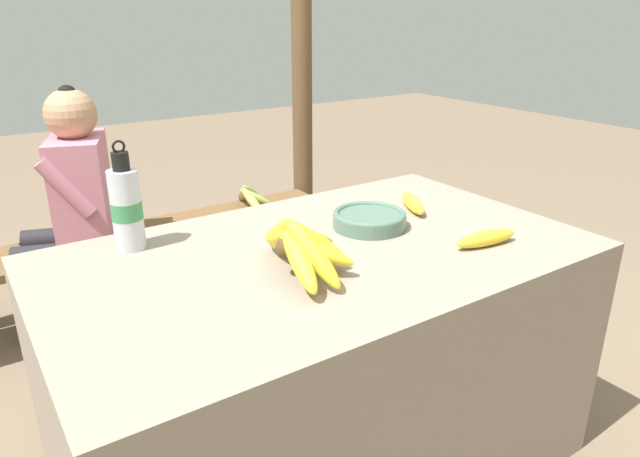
% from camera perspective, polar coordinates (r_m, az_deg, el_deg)
% --- Properties ---
extents(market_counter, '(1.45, 0.86, 0.72)m').
position_cam_1_polar(market_counter, '(1.71, 0.15, -13.29)').
color(market_counter, gray).
rests_on(market_counter, ground_plane).
extents(banana_bunch_ripe, '(0.24, 0.37, 0.17)m').
position_cam_1_polar(banana_bunch_ripe, '(1.38, -2.06, -1.47)').
color(banana_bunch_ripe, '#4C381E').
rests_on(banana_bunch_ripe, market_counter).
extents(serving_bowl, '(0.22, 0.22, 0.05)m').
position_cam_1_polar(serving_bowl, '(1.69, 4.97, 0.97)').
color(serving_bowl, '#4C6B5B').
rests_on(serving_bowl, market_counter).
extents(water_bottle, '(0.08, 0.08, 0.30)m').
position_cam_1_polar(water_bottle, '(1.59, -18.79, 2.01)').
color(water_bottle, silver).
rests_on(water_bottle, market_counter).
extents(loose_banana_front, '(0.20, 0.07, 0.04)m').
position_cam_1_polar(loose_banana_front, '(1.62, 16.24, -0.94)').
color(loose_banana_front, yellow).
rests_on(loose_banana_front, market_counter).
extents(loose_banana_side, '(0.12, 0.19, 0.04)m').
position_cam_1_polar(loose_banana_side, '(1.86, 9.27, 2.52)').
color(loose_banana_side, yellow).
rests_on(loose_banana_side, market_counter).
extents(wooden_bench, '(1.81, 0.32, 0.38)m').
position_cam_1_polar(wooden_bench, '(2.71, -16.91, -1.30)').
color(wooden_bench, brown).
rests_on(wooden_bench, ground_plane).
extents(seated_vendor, '(0.47, 0.43, 1.05)m').
position_cam_1_polar(seated_vendor, '(2.55, -23.55, 2.88)').
color(seated_vendor, '#232328').
rests_on(seated_vendor, ground_plane).
extents(banana_bunch_green, '(0.17, 0.33, 0.14)m').
position_cam_1_polar(banana_bunch_green, '(2.85, -7.03, 3.19)').
color(banana_bunch_green, '#4C381E').
rests_on(banana_bunch_green, wooden_bench).
extents(support_post_far, '(0.11, 0.11, 2.54)m').
position_cam_1_polar(support_post_far, '(3.13, -1.88, 20.19)').
color(support_post_far, brown).
rests_on(support_post_far, ground_plane).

